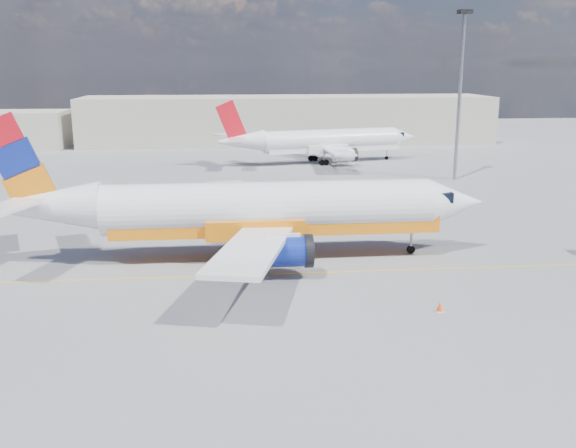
{
  "coord_description": "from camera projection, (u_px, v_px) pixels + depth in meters",
  "views": [
    {
      "loc": [
        -6.0,
        -37.12,
        13.52
      ],
      "look_at": [
        -2.08,
        2.6,
        3.5
      ],
      "focal_mm": 40.0,
      "sensor_mm": 36.0,
      "label": 1
    }
  ],
  "objects": [
    {
      "name": "ground",
      "position": [
        325.0,
        288.0,
        39.7
      ],
      "size": [
        240.0,
        240.0,
        0.0
      ],
      "primitive_type": "plane",
      "color": "slate",
      "rests_on": "ground"
    },
    {
      "name": "taxi_line",
      "position": [
        318.0,
        273.0,
        42.59
      ],
      "size": [
        70.0,
        0.15,
        0.01
      ],
      "primitive_type": "cube",
      "color": "gold",
      "rests_on": "ground"
    },
    {
      "name": "terminal_main",
      "position": [
        288.0,
        120.0,
        111.59
      ],
      "size": [
        70.0,
        14.0,
        8.0
      ],
      "primitive_type": "cube",
      "color": "#B4AE9B",
      "rests_on": "ground"
    },
    {
      "name": "main_jet",
      "position": [
        253.0,
        210.0,
        44.93
      ],
      "size": [
        34.76,
        27.53,
        10.55
      ],
      "rotation": [
        0.0,
        0.0,
        0.01
      ],
      "color": "white",
      "rests_on": "ground"
    },
    {
      "name": "second_jet",
      "position": [
        324.0,
        142.0,
        88.94
      ],
      "size": [
        29.6,
        22.7,
        8.93
      ],
      "rotation": [
        0.0,
        0.0,
        0.23
      ],
      "color": "white",
      "rests_on": "ground"
    },
    {
      "name": "traffic_cone",
      "position": [
        440.0,
        307.0,
        35.87
      ],
      "size": [
        0.42,
        0.42,
        0.58
      ],
      "color": "white",
      "rests_on": "ground"
    },
    {
      "name": "floodlight_mast",
      "position": [
        461.0,
        80.0,
        74.14
      ],
      "size": [
        1.42,
        1.42,
        19.41
      ],
      "color": "gray",
      "rests_on": "ground"
    }
  ]
}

